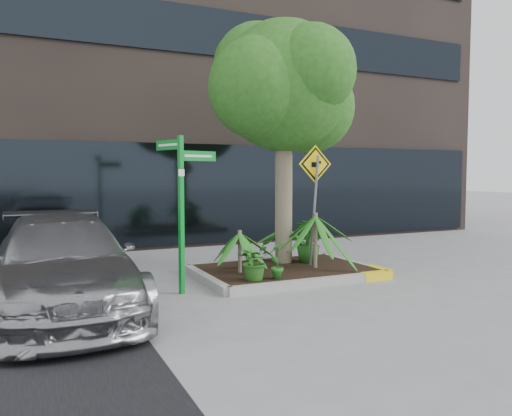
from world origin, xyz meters
name	(u,v)px	position (x,y,z in m)	size (l,w,h in m)	color
ground	(283,279)	(0.00, 0.00, 0.00)	(80.00, 80.00, 0.00)	gray
building	(177,5)	(0.50, 8.50, 7.50)	(18.00, 8.00, 15.00)	#2D2621
planter	(287,270)	(0.23, 0.27, 0.10)	(3.35, 2.36, 0.15)	#9E9E99
tree	(284,87)	(0.45, 0.84, 3.65)	(3.33, 2.95, 4.99)	gray
palm_front	(316,216)	(0.72, 0.05, 1.13)	(1.18, 1.18, 1.31)	gray
palm_left	(240,233)	(-0.76, 0.24, 0.86)	(0.86, 0.86, 0.95)	gray
palm_back	(286,228)	(0.67, 1.14, 0.81)	(0.79, 0.79, 0.88)	gray
parked_car	(62,264)	(-3.80, -0.50, 0.66)	(1.86, 4.57, 1.33)	#9E9FA3
shrub_a	(254,260)	(-0.80, -0.48, 0.48)	(0.60, 0.60, 0.66)	#215317
shrub_b	(308,241)	(0.88, 0.59, 0.58)	(0.48, 0.48, 0.86)	#1F5A1B
shrub_c	(277,259)	(-0.40, -0.55, 0.50)	(0.37, 0.37, 0.69)	#266D21
shrub_d	(311,245)	(0.98, 0.64, 0.49)	(0.38, 0.38, 0.68)	#265A1A
street_sign_post	(182,196)	(-1.97, -0.24, 1.57)	(0.89, 0.73, 2.54)	#0C8627
cattle_sign	(315,185)	(0.75, 0.13, 1.72)	(0.71, 0.30, 2.32)	slate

